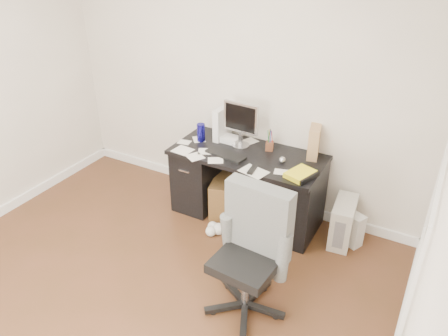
% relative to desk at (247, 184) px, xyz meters
% --- Properties ---
extents(ground, '(4.00, 4.00, 0.00)m').
position_rel_desk_xyz_m(ground, '(-0.30, -1.65, -0.40)').
color(ground, '#462D16').
rests_on(ground, ground).
extents(room_shell, '(4.02, 4.02, 2.71)m').
position_rel_desk_xyz_m(room_shell, '(-0.27, -1.62, 1.26)').
color(room_shell, beige).
rests_on(room_shell, ground).
extents(desk, '(1.50, 0.70, 0.75)m').
position_rel_desk_xyz_m(desk, '(0.00, 0.00, 0.00)').
color(desk, black).
rests_on(desk, ground).
extents(loose_papers, '(1.10, 0.60, 0.00)m').
position_rel_desk_xyz_m(loose_papers, '(-0.20, -0.05, 0.35)').
color(loose_papers, silver).
rests_on(loose_papers, desk).
extents(lcd_monitor, '(0.39, 0.24, 0.47)m').
position_rel_desk_xyz_m(lcd_monitor, '(-0.13, 0.10, 0.59)').
color(lcd_monitor, '#AFAFB4').
rests_on(lcd_monitor, desk).
extents(keyboard, '(0.43, 0.21, 0.02)m').
position_rel_desk_xyz_m(keyboard, '(-0.16, -0.15, 0.36)').
color(keyboard, black).
rests_on(keyboard, desk).
extents(computer_mouse, '(0.08, 0.08, 0.07)m').
position_rel_desk_xyz_m(computer_mouse, '(0.37, -0.03, 0.38)').
color(computer_mouse, '#AFAFB4').
rests_on(computer_mouse, desk).
extents(travel_mug, '(0.10, 0.10, 0.19)m').
position_rel_desk_xyz_m(travel_mug, '(-0.55, 0.02, 0.44)').
color(travel_mug, navy).
rests_on(travel_mug, desk).
extents(white_binder, '(0.14, 0.30, 0.34)m').
position_rel_desk_xyz_m(white_binder, '(-0.39, 0.19, 0.52)').
color(white_binder, silver).
rests_on(white_binder, desk).
extents(magazine_file, '(0.19, 0.29, 0.31)m').
position_rel_desk_xyz_m(magazine_file, '(0.57, 0.26, 0.50)').
color(magazine_file, '#9B6D4B').
rests_on(magazine_file, desk).
extents(pen_cup, '(0.11, 0.11, 0.22)m').
position_rel_desk_xyz_m(pen_cup, '(0.16, 0.16, 0.46)').
color(pen_cup, '#512817').
rests_on(pen_cup, desk).
extents(yellow_book, '(0.28, 0.31, 0.05)m').
position_rel_desk_xyz_m(yellow_book, '(0.62, -0.18, 0.37)').
color(yellow_book, yellow).
rests_on(yellow_book, desk).
extents(paper_remote, '(0.28, 0.25, 0.02)m').
position_rel_desk_xyz_m(paper_remote, '(0.21, -0.30, 0.36)').
color(paper_remote, silver).
rests_on(paper_remote, desk).
extents(office_chair, '(0.65, 0.65, 1.07)m').
position_rel_desk_xyz_m(office_chair, '(0.56, -1.14, 0.13)').
color(office_chair, '#4C4F4C').
rests_on(office_chair, ground).
extents(pc_tower, '(0.24, 0.45, 0.43)m').
position_rel_desk_xyz_m(pc_tower, '(0.99, 0.08, -0.18)').
color(pc_tower, '#B2AEA1').
rests_on(pc_tower, ground).
extents(shopping_bag, '(0.30, 0.27, 0.34)m').
position_rel_desk_xyz_m(shopping_bag, '(1.07, 0.09, -0.23)').
color(shopping_bag, silver).
rests_on(shopping_bag, ground).
extents(wicker_basket, '(0.49, 0.49, 0.40)m').
position_rel_desk_xyz_m(wicker_basket, '(-0.15, -0.03, -0.20)').
color(wicker_basket, '#482C15').
rests_on(wicker_basket, ground).
extents(desk_printer, '(0.31, 0.26, 0.17)m').
position_rel_desk_xyz_m(desk_printer, '(-0.33, 0.18, -0.31)').
color(desk_printer, slate).
rests_on(desk_printer, ground).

